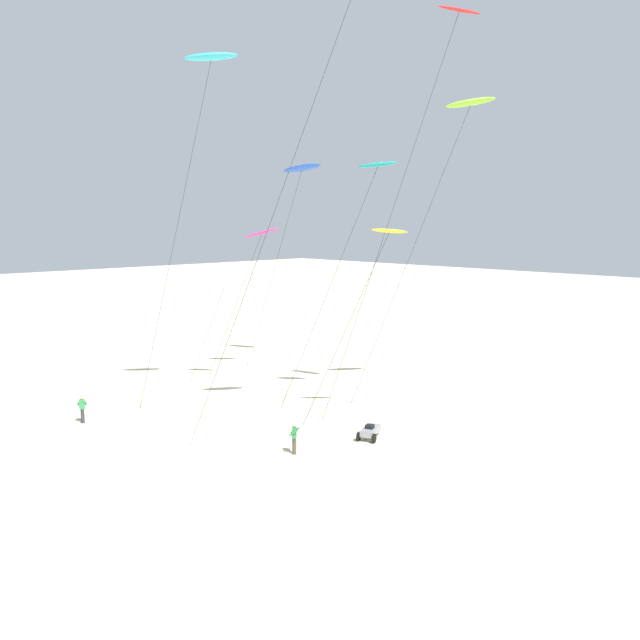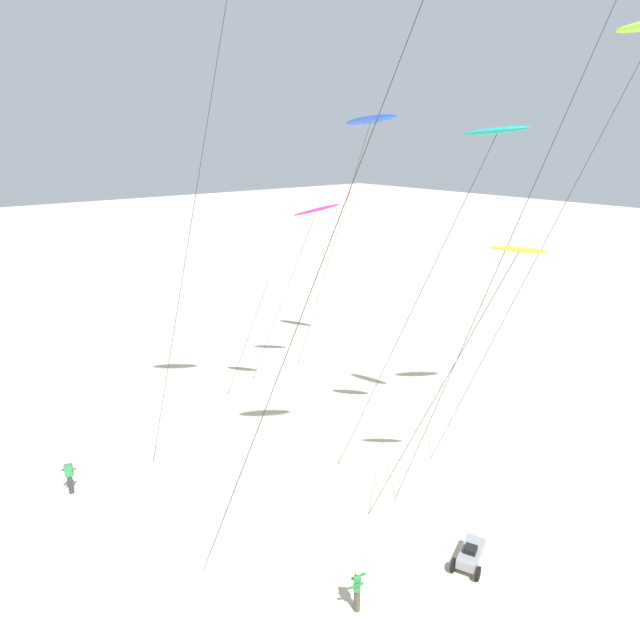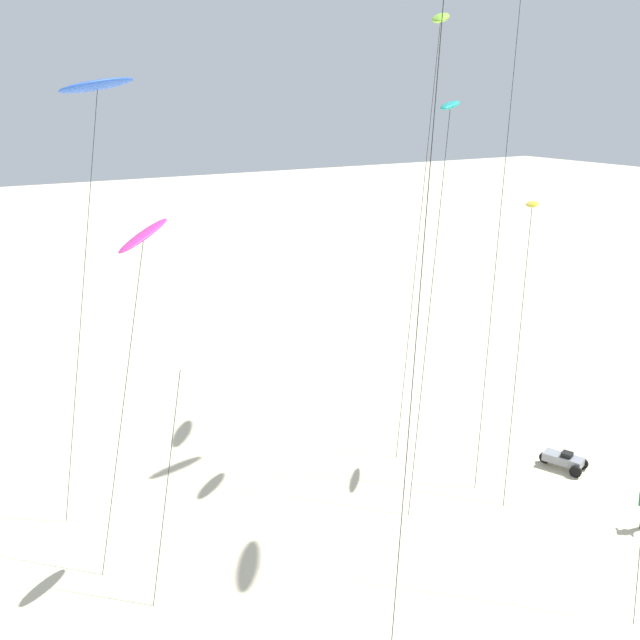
% 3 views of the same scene
% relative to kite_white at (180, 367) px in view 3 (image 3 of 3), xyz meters
% --- Properties ---
extents(ground_plane, '(260.00, 260.00, 0.00)m').
position_rel_kite_white_xyz_m(ground_plane, '(9.84, -10.74, -7.36)').
color(ground_plane, beige).
extents(kite_white, '(3.05, 2.72, 7.68)m').
position_rel_kite_white_xyz_m(kite_white, '(0.00, 0.00, 0.00)').
color(kite_white, white).
rests_on(kite_white, ground).
extents(kite_magenta, '(4.59, 4.00, 11.71)m').
position_rel_kite_white_xyz_m(kite_magenta, '(0.14, 3.49, 3.74)').
color(kite_magenta, '#D8339E').
rests_on(kite_magenta, ground).
extents(kite_teal, '(5.77, 5.09, 15.83)m').
position_rel_kite_white_xyz_m(kite_teal, '(12.94, 2.23, 8.01)').
color(kite_teal, teal).
rests_on(kite_teal, ground).
extents(kite_blue, '(5.26, 4.17, 16.84)m').
position_rel_kite_white_xyz_m(kite_blue, '(0.09, 7.82, 8.87)').
color(kite_blue, blue).
rests_on(kite_blue, ground).
extents(kite_yellow, '(4.61, 4.33, 11.80)m').
position_rel_kite_white_xyz_m(kite_yellow, '(15.78, -0.01, 3.97)').
color(kite_yellow, yellow).
rests_on(kite_yellow, ground).
extents(kite_lime, '(6.85, 6.37, 19.95)m').
position_rel_kite_white_xyz_m(kite_lime, '(16.27, 7.13, 11.94)').
color(kite_lime, '#8CD833').
rests_on(kite_lime, ground).
extents(beach_buggy, '(1.50, 2.11, 0.82)m').
position_rel_kite_white_xyz_m(beach_buggy, '(16.67, -2.35, -6.93)').
color(beach_buggy, gray).
rests_on(beach_buggy, ground).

